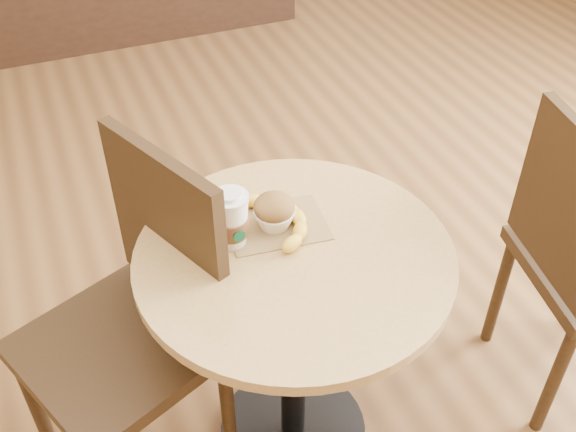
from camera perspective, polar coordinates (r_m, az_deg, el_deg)
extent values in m
cylinder|color=black|center=(2.16, 0.42, -17.55)|extent=(0.44, 0.44, 0.02)
cylinder|color=black|center=(1.86, 0.48, -11.54)|extent=(0.07, 0.07, 0.72)
cylinder|color=tan|center=(1.60, 0.55, -3.47)|extent=(0.76, 0.76, 0.03)
cube|color=#322111|center=(1.77, -14.23, -10.89)|extent=(0.57, 0.57, 0.04)
cylinder|color=#322111|center=(2.04, -20.51, -14.89)|extent=(0.04, 0.04, 0.49)
cylinder|color=#322111|center=(2.12, -11.84, -9.64)|extent=(0.04, 0.04, 0.49)
cylinder|color=#322111|center=(1.93, -5.14, -15.75)|extent=(0.04, 0.04, 0.49)
cube|color=#322111|center=(1.65, -10.15, -1.28)|extent=(0.19, 0.39, 0.46)
cylinder|color=#322111|center=(2.13, 21.66, -12.71)|extent=(0.04, 0.04, 0.47)
cylinder|color=#322111|center=(2.31, 17.48, -6.01)|extent=(0.04, 0.04, 0.47)
cube|color=#322111|center=(1.88, 22.44, 0.83)|extent=(0.10, 0.40, 0.44)
cube|color=olive|center=(1.66, -0.96, -0.73)|extent=(0.26, 0.21, 0.00)
cylinder|color=white|center=(1.53, -4.99, 1.52)|extent=(0.09, 0.09, 0.01)
cylinder|color=white|center=(1.53, -5.01, 1.83)|extent=(0.06, 0.06, 0.01)
cylinder|color=#08522F|center=(1.55, -4.14, -1.73)|extent=(0.03, 0.01, 0.03)
ellipsoid|color=brown|center=(1.62, -1.18, 0.78)|extent=(0.10, 0.10, 0.07)
ellipsoid|color=#F8EBC6|center=(1.60, -1.19, 1.34)|extent=(0.04, 0.04, 0.02)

